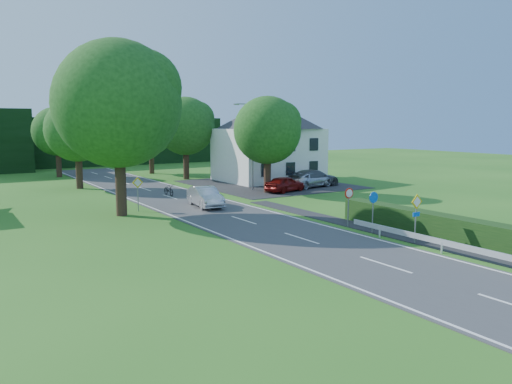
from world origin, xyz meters
TOP-DOWN VIEW (x-y plane):
  - road at (0.00, 20.00)m, footprint 7.00×80.00m
  - parking_pad at (12.00, 33.00)m, footprint 14.00×16.00m
  - line_edge_left at (-3.25, 20.00)m, footprint 0.12×80.00m
  - line_edge_right at (3.25, 20.00)m, footprint 0.12×80.00m
  - line_centre at (0.00, 20.00)m, footprint 0.12×80.00m
  - tree_main at (-6.00, 24.00)m, footprint 9.40×9.40m
  - tree_left_far at (-5.00, 40.00)m, footprint 7.00×7.00m
  - tree_right_far at (7.00, 42.00)m, footprint 7.40×7.40m
  - tree_left_back at (-4.50, 52.00)m, footprint 6.60×6.60m
  - tree_right_back at (6.00, 50.00)m, footprint 6.20×6.20m
  - tree_right_mid at (8.50, 28.00)m, footprint 7.00×7.00m
  - treeline_right at (8.00, 66.00)m, footprint 30.00×5.00m
  - house_white at (14.00, 36.00)m, footprint 10.60×8.40m
  - streetlight at (8.06, 30.00)m, footprint 2.03×0.18m
  - sign_priority_right at (4.30, 7.98)m, footprint 0.78×0.09m
  - sign_roundabout at (4.30, 10.98)m, footprint 0.64×0.08m
  - sign_speed_limit at (4.30, 12.97)m, footprint 0.64×0.11m
  - sign_priority_left at (-4.50, 24.98)m, footprint 0.78×0.09m
  - moving_car at (0.30, 24.01)m, footprint 2.18×4.68m
  - motorcycle at (0.25, 30.84)m, footprint 0.66×1.88m
  - parked_car_red at (10.02, 27.41)m, footprint 4.50×2.73m
  - parked_car_silver_a at (11.73, 35.60)m, footprint 5.05×2.42m
  - parked_car_grey at (14.74, 29.12)m, footprint 5.85×2.79m
  - parked_car_silver_b at (13.97, 28.87)m, footprint 5.48×3.31m
  - parasol at (13.50, 32.59)m, footprint 2.67×2.71m

SIDE VIEW (x-z plane):
  - road at x=0.00m, z-range 0.00..0.04m
  - parking_pad at x=12.00m, z-range 0.00..0.04m
  - line_edge_left at x=-3.25m, z-range 0.04..0.05m
  - line_edge_right at x=3.25m, z-range 0.04..0.05m
  - line_centre at x=0.00m, z-range 0.04..0.05m
  - motorcycle at x=0.25m, z-range 0.04..1.03m
  - parked_car_silver_b at x=13.97m, z-range 0.04..1.46m
  - parked_car_red at x=10.02m, z-range 0.04..1.47m
  - moving_car at x=0.30m, z-range 0.04..1.53m
  - parked_car_silver_a at x=11.73m, z-range 0.04..1.64m
  - parked_car_grey at x=14.74m, z-range 0.04..1.68m
  - parasol at x=13.50m, z-range 0.04..2.13m
  - sign_roundabout at x=4.30m, z-range 0.49..2.86m
  - sign_priority_left at x=-4.50m, z-range 0.50..2.94m
  - sign_speed_limit at x=4.30m, z-range 0.58..2.95m
  - sign_priority_right at x=4.30m, z-range 0.50..3.09m
  - treeline_right at x=8.00m, z-range 0.00..7.00m
  - tree_right_back at x=6.00m, z-range 0.00..7.56m
  - tree_left_back at x=-4.50m, z-range 0.00..8.07m
  - tree_left_far at x=-5.00m, z-range 0.00..8.58m
  - tree_right_mid at x=8.50m, z-range 0.00..8.58m
  - house_white at x=14.00m, z-range 0.11..8.71m
  - streetlight at x=8.06m, z-range 0.46..8.46m
  - tree_right_far at x=7.00m, z-range 0.00..9.09m
  - tree_main at x=-6.00m, z-range 0.00..11.64m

